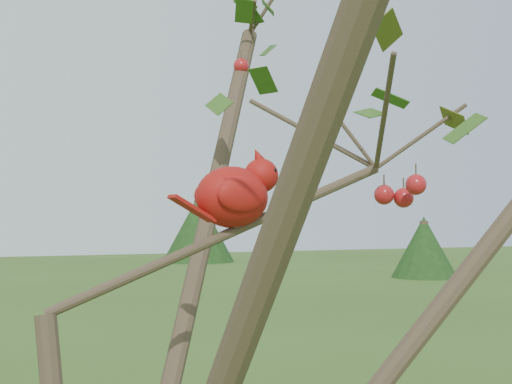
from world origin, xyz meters
The scene contains 2 objects.
crabapple_tree centered at (0.03, -0.02, 2.12)m, with size 2.35×2.05×2.95m.
cardinal centered at (0.27, 0.07, 2.15)m, with size 0.23×0.13×0.16m.
Camera 1 is at (-0.21, -1.09, 2.10)m, focal length 50.00 mm.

